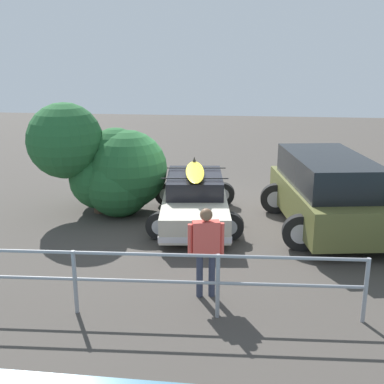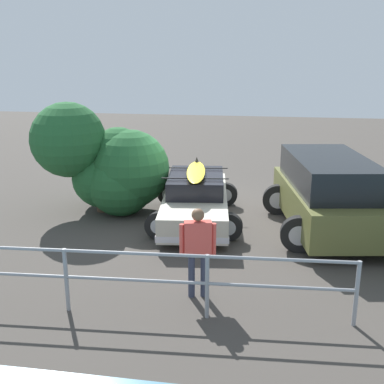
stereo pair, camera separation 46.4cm
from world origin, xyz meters
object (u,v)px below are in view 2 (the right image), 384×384
at_px(person_bystander, 198,245).
at_px(bush_near_left, 108,165).
at_px(sedan_car, 196,199).
at_px(suv_car, 327,193).

xyz_separation_m(person_bystander, bush_near_left, (3.13, -4.48, 0.30)).
distance_m(person_bystander, bush_near_left, 5.47).
distance_m(sedan_car, person_bystander, 4.16).
height_order(sedan_car, bush_near_left, bush_near_left).
relative_size(person_bystander, bush_near_left, 0.46).
bearing_deg(bush_near_left, sedan_car, 171.00).
height_order(suv_car, person_bystander, suv_car).
distance_m(suv_car, person_bystander, 4.64).
relative_size(sedan_car, person_bystander, 2.72).
height_order(suv_car, bush_near_left, bush_near_left).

